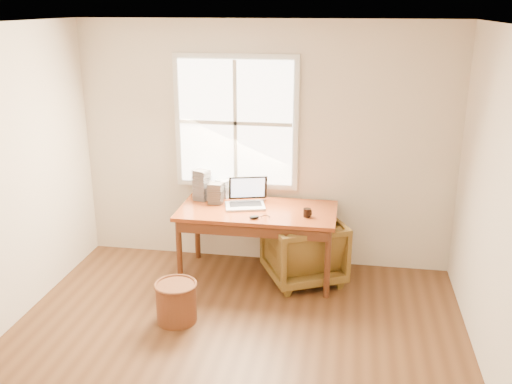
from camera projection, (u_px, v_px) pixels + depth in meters
room_shell at (217, 212)px, 4.09m from camera, size 4.04×4.54×2.64m
desk at (258, 211)px, 5.80m from camera, size 1.60×0.80×0.04m
armchair at (304, 249)px, 5.85m from camera, size 0.98×0.99×0.68m
wicker_stool at (176, 303)px, 5.13m from camera, size 0.46×0.46×0.36m
laptop at (245, 193)px, 5.81m from camera, size 0.51×0.52×0.30m
mouse at (254, 217)px, 5.53m from camera, size 0.11×0.09×0.03m
coffee_mug at (307, 213)px, 5.58m from camera, size 0.09×0.09×0.08m
cd_stack_a at (205, 184)px, 6.13m from camera, size 0.16×0.14×0.29m
cd_stack_b at (216, 193)px, 5.93m from camera, size 0.15×0.13×0.22m
cd_stack_c at (202, 185)px, 6.02m from camera, size 0.18×0.17×0.33m
cd_stack_d at (224, 188)px, 6.15m from camera, size 0.19×0.18×0.19m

